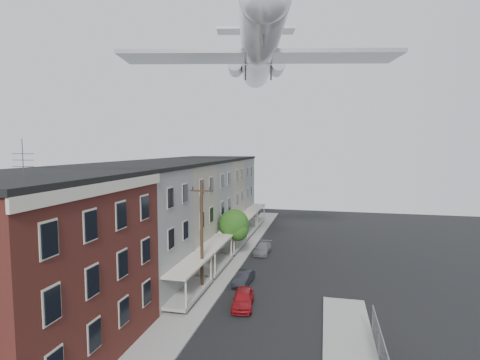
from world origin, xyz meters
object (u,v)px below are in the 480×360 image
object	(u,v)px
car_mid	(244,278)
car_far	(263,249)
car_near	(243,299)
airplane	(258,51)
utility_pole	(202,236)
street_tree	(235,226)

from	to	relation	value
car_mid	car_far	xyz separation A→B (m)	(0.08, 9.52, 0.02)
car_near	airplane	bearing A→B (deg)	88.24
car_near	car_mid	world-z (taller)	car_near
car_near	car_far	world-z (taller)	car_near
car_mid	airplane	distance (m)	22.24
car_far	utility_pole	bearing A→B (deg)	-101.87
car_far	airplane	world-z (taller)	airplane
car_mid	car_far	distance (m)	9.52
utility_pole	airplane	xyz separation A→B (m)	(2.72, 10.20, 16.76)
car_near	airplane	xyz separation A→B (m)	(-1.08, 12.10, 20.81)
utility_pole	car_near	distance (m)	5.86
car_near	car_far	distance (m)	14.05
car_mid	airplane	world-z (taller)	airplane
car_far	street_tree	bearing A→B (deg)	-138.20
airplane	car_far	bearing A→B (deg)	83.24
street_tree	airplane	xyz separation A→B (m)	(2.39, 0.28, 17.99)
utility_pole	street_tree	xyz separation A→B (m)	(0.33, 9.92, -1.22)
car_far	airplane	bearing A→B (deg)	-94.96
utility_pole	car_far	bearing A→B (deg)	76.33
utility_pole	car_mid	world-z (taller)	utility_pole
car_mid	car_near	bearing A→B (deg)	-73.04
utility_pole	airplane	bearing A→B (deg)	75.06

